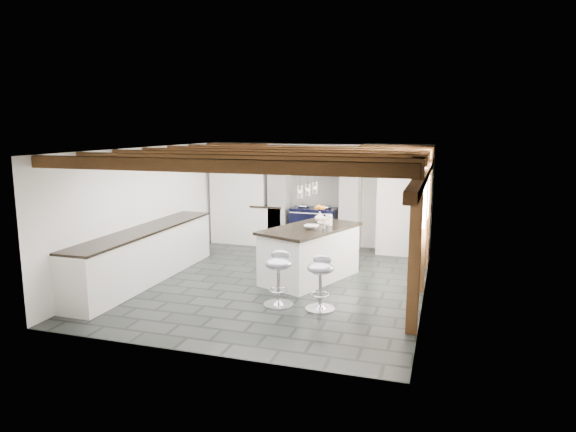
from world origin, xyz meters
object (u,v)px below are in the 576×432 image
(range_cooker, at_px, (314,227))
(kitchen_island, at_px, (310,253))
(bar_stool_near, at_px, (320,277))
(bar_stool_far, at_px, (278,272))

(range_cooker, height_order, kitchen_island, kitchen_island)
(range_cooker, relative_size, kitchen_island, 0.47)
(range_cooker, relative_size, bar_stool_near, 1.23)
(range_cooker, bearing_deg, bar_stool_far, -83.58)
(range_cooker, height_order, bar_stool_near, range_cooker)
(kitchen_island, relative_size, bar_stool_far, 2.52)
(bar_stool_near, bearing_deg, kitchen_island, 104.73)
(bar_stool_far, bearing_deg, kitchen_island, 73.32)
(kitchen_island, height_order, bar_stool_far, kitchen_island)
(kitchen_island, bearing_deg, bar_stool_near, -48.33)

